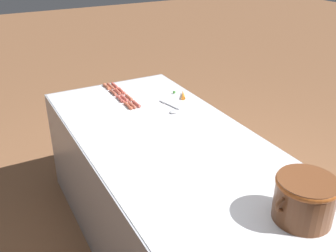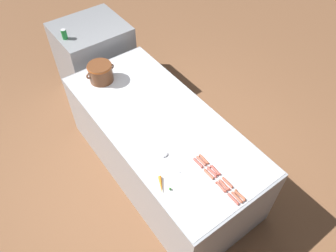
# 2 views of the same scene
# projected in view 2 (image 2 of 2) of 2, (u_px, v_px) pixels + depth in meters

# --- Properties ---
(ground_plane) EXTENTS (20.00, 20.00, 0.00)m
(ground_plane) POSITION_uv_depth(u_px,v_px,m) (161.00, 168.00, 3.89)
(ground_plane) COLOR brown
(griddle_counter) EXTENTS (1.08, 2.40, 0.86)m
(griddle_counter) POSITION_uv_depth(u_px,v_px,m) (161.00, 146.00, 3.57)
(griddle_counter) COLOR #9EA0A5
(griddle_counter) RESTS_ON ground_plane
(back_cabinet) EXTENTS (0.90, 0.82, 1.03)m
(back_cabinet) POSITION_uv_depth(u_px,v_px,m) (95.00, 59.00, 4.50)
(back_cabinet) COLOR gray
(back_cabinet) RESTS_ON ground_plane
(hot_dog_0) EXTENTS (0.02, 0.13, 0.02)m
(hot_dog_0) POSITION_uv_depth(u_px,v_px,m) (233.00, 199.00, 2.64)
(hot_dog_0) COLOR #BF5245
(hot_dog_0) RESTS_ON griddle_counter
(hot_dog_1) EXTENTS (0.03, 0.13, 0.02)m
(hot_dog_1) POSITION_uv_depth(u_px,v_px,m) (221.00, 187.00, 2.72)
(hot_dog_1) COLOR #BF5342
(hot_dog_1) RESTS_ON griddle_counter
(hot_dog_2) EXTENTS (0.03, 0.13, 0.02)m
(hot_dog_2) POSITION_uv_depth(u_px,v_px,m) (209.00, 174.00, 2.80)
(hot_dog_2) COLOR #B25B42
(hot_dog_2) RESTS_ON griddle_counter
(hot_dog_3) EXTENTS (0.03, 0.13, 0.02)m
(hot_dog_3) POSITION_uv_depth(u_px,v_px,m) (198.00, 163.00, 2.88)
(hot_dog_3) COLOR #B14F44
(hot_dog_3) RESTS_ON griddle_counter
(hot_dog_4) EXTENTS (0.03, 0.13, 0.02)m
(hot_dog_4) POSITION_uv_depth(u_px,v_px,m) (237.00, 197.00, 2.65)
(hot_dog_4) COLOR #B15A41
(hot_dog_4) RESTS_ON griddle_counter
(hot_dog_5) EXTENTS (0.03, 0.13, 0.02)m
(hot_dog_5) POSITION_uv_depth(u_px,v_px,m) (224.00, 185.00, 2.73)
(hot_dog_5) COLOR #BB5340
(hot_dog_5) RESTS_ON griddle_counter
(hot_dog_6) EXTENTS (0.03, 0.13, 0.02)m
(hot_dog_6) POSITION_uv_depth(u_px,v_px,m) (212.00, 172.00, 2.82)
(hot_dog_6) COLOR #B45045
(hot_dog_6) RESTS_ON griddle_counter
(hot_dog_7) EXTENTS (0.02, 0.13, 0.02)m
(hot_dog_7) POSITION_uv_depth(u_px,v_px,m) (201.00, 161.00, 2.90)
(hot_dog_7) COLOR #B25A47
(hot_dog_7) RESTS_ON griddle_counter
(hot_dog_8) EXTENTS (0.03, 0.13, 0.02)m
(hot_dog_8) POSITION_uv_depth(u_px,v_px,m) (240.00, 195.00, 2.66)
(hot_dog_8) COLOR #B95D3F
(hot_dog_8) RESTS_ON griddle_counter
(hot_dog_9) EXTENTS (0.02, 0.13, 0.02)m
(hot_dog_9) POSITION_uv_depth(u_px,v_px,m) (228.00, 183.00, 2.75)
(hot_dog_9) COLOR #B2543F
(hot_dog_9) RESTS_ON griddle_counter
(hot_dog_10) EXTENTS (0.03, 0.13, 0.02)m
(hot_dog_10) POSITION_uv_depth(u_px,v_px,m) (215.00, 170.00, 2.83)
(hot_dog_10) COLOR #BE4F42
(hot_dog_10) RESTS_ON griddle_counter
(hot_dog_11) EXTENTS (0.03, 0.13, 0.02)m
(hot_dog_11) POSITION_uv_depth(u_px,v_px,m) (204.00, 159.00, 2.91)
(hot_dog_11) COLOR #BB583E
(hot_dog_11) RESTS_ON griddle_counter
(bean_pot) EXTENTS (0.35, 0.28, 0.21)m
(bean_pot) POSITION_uv_depth(u_px,v_px,m) (100.00, 72.00, 3.57)
(bean_pot) COLOR brown
(bean_pot) RESTS_ON griddle_counter
(serving_spoon) EXTENTS (0.10, 0.27, 0.02)m
(serving_spoon) POSITION_uv_depth(u_px,v_px,m) (167.00, 158.00, 2.92)
(serving_spoon) COLOR #B7B7BC
(serving_spoon) RESTS_ON griddle_counter
(carrot) EXTENTS (0.11, 0.17, 0.03)m
(carrot) POSITION_uv_depth(u_px,v_px,m) (161.00, 185.00, 2.72)
(carrot) COLOR orange
(carrot) RESTS_ON griddle_counter
(soda_can) EXTENTS (0.07, 0.07, 0.13)m
(soda_can) POSITION_uv_depth(u_px,v_px,m) (64.00, 34.00, 3.88)
(soda_can) COLOR #1E8C38
(soda_can) RESTS_ON back_cabinet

